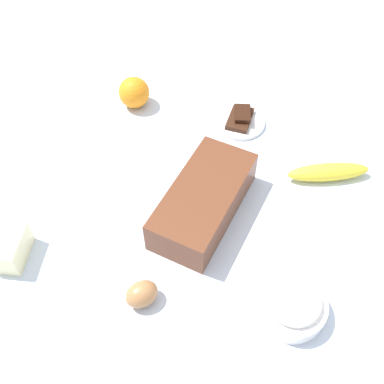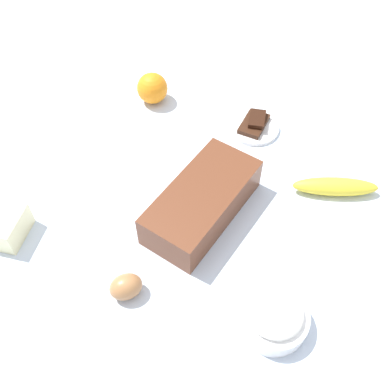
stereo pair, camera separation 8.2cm
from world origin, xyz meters
TOP-DOWN VIEW (x-y plane):
  - ground_plane at (0.00, 0.00)m, footprint 2.40×2.40m
  - loaf_pan at (-0.01, -0.03)m, footprint 0.29×0.15m
  - flour_bowl at (-0.17, -0.26)m, footprint 0.13×0.13m
  - banana at (0.19, -0.26)m, footprint 0.13×0.19m
  - orange_fruit at (0.25, 0.27)m, footprint 0.08×0.08m
  - butter_block at (-0.26, 0.29)m, footprint 0.10×0.09m
  - egg_near_butter at (-0.25, -0.00)m, footprint 0.08×0.08m
  - chocolate_plate at (0.29, -0.02)m, footprint 0.13×0.13m

SIDE VIEW (x-z plane):
  - ground_plane at x=0.00m, z-range -0.02..0.00m
  - chocolate_plate at x=0.29m, z-range -0.01..0.03m
  - banana at x=0.19m, z-range 0.00..0.04m
  - egg_near_butter at x=-0.25m, z-range 0.00..0.05m
  - flour_bowl at x=-0.17m, z-range 0.00..0.06m
  - butter_block at x=-0.26m, z-range 0.00..0.06m
  - orange_fruit at x=0.25m, z-range 0.00..0.08m
  - loaf_pan at x=-0.01m, z-range 0.00..0.08m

